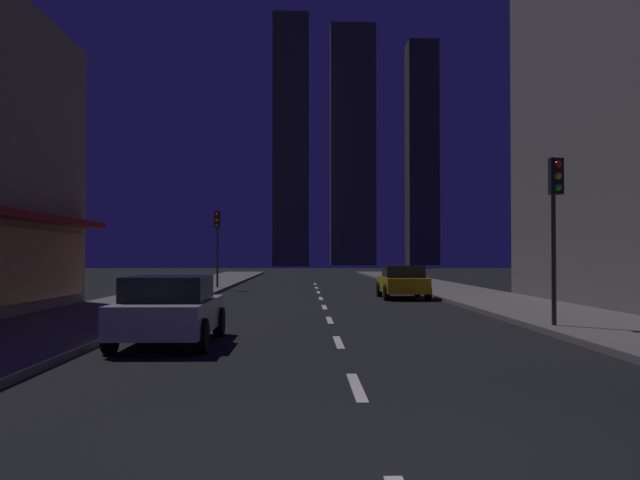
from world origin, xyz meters
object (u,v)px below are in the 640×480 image
car_parked_far (403,282)px  traffic_light_far_left (217,232)px  fire_hydrant_far_left (162,295)px  traffic_light_near_right (555,203)px  car_parked_near (169,310)px

car_parked_far → traffic_light_far_left: (-9.10, 7.90, 2.45)m
car_parked_far → fire_hydrant_far_left: size_ratio=6.48×
car_parked_far → traffic_light_near_right: 13.92m
car_parked_far → fire_hydrant_far_left: car_parked_far is taller
car_parked_near → traffic_light_far_left: 24.00m
car_parked_far → fire_hydrant_far_left: bearing=-151.4°
fire_hydrant_far_left → traffic_light_far_left: bearing=88.2°
car_parked_far → fire_hydrant_far_left: (-9.50, -5.17, -0.29)m
traffic_light_near_right → traffic_light_far_left: 24.12m
car_parked_near → fire_hydrant_far_left: car_parked_near is taller
car_parked_near → fire_hydrant_far_left: size_ratio=6.48×
car_parked_far → traffic_light_near_right: traffic_light_near_right is taller
car_parked_far → traffic_light_far_left: 12.30m
car_parked_near → fire_hydrant_far_left: 10.98m
car_parked_near → fire_hydrant_far_left: bearing=102.1°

